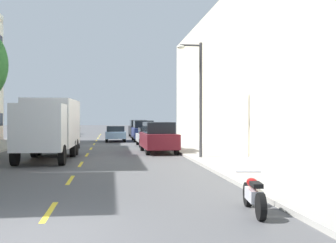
{
  "coord_description": "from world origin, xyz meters",
  "views": [
    {
      "loc": [
        1.46,
        -8.06,
        2.23
      ],
      "look_at": [
        5.55,
        22.08,
        1.92
      ],
      "focal_mm": 44.4,
      "sensor_mm": 36.0,
      "label": 1
    }
  ],
  "objects_px": {
    "parked_wagon_champagne": "(61,130)",
    "parked_motorcycle": "(254,195)",
    "moving_sky_sedan": "(115,133)",
    "parked_sedan_silver": "(149,136)",
    "parked_suv_black": "(138,128)",
    "parked_pickup_red": "(50,132)",
    "parked_suv_burgundy": "(158,137)",
    "street_lamp": "(198,90)",
    "delivery_box_truck": "(50,125)",
    "parked_hatchback_teal": "(67,129)",
    "parked_suv_navy": "(143,131)"
  },
  "relations": [
    {
      "from": "parked_hatchback_teal",
      "to": "parked_suv_black",
      "type": "height_order",
      "value": "parked_suv_black"
    },
    {
      "from": "street_lamp",
      "to": "delivery_box_truck",
      "type": "xyz_separation_m",
      "value": [
        -7.73,
        1.3,
        -1.83
      ]
    },
    {
      "from": "delivery_box_truck",
      "to": "parked_sedan_silver",
      "type": "relative_size",
      "value": 1.63
    },
    {
      "from": "parked_hatchback_teal",
      "to": "parked_suv_burgundy",
      "type": "height_order",
      "value": "parked_suv_burgundy"
    },
    {
      "from": "street_lamp",
      "to": "parked_hatchback_teal",
      "type": "bearing_deg",
      "value": 106.59
    },
    {
      "from": "parked_sedan_silver",
      "to": "parked_pickup_red",
      "type": "distance_m",
      "value": 12.48
    },
    {
      "from": "street_lamp",
      "to": "moving_sky_sedan",
      "type": "bearing_deg",
      "value": 103.44
    },
    {
      "from": "parked_wagon_champagne",
      "to": "parked_motorcycle",
      "type": "relative_size",
      "value": 2.32
    },
    {
      "from": "parked_sedan_silver",
      "to": "parked_pickup_red",
      "type": "relative_size",
      "value": 0.85
    },
    {
      "from": "parked_hatchback_teal",
      "to": "parked_wagon_champagne",
      "type": "height_order",
      "value": "same"
    },
    {
      "from": "delivery_box_truck",
      "to": "parked_sedan_silver",
      "type": "distance_m",
      "value": 11.25
    },
    {
      "from": "delivery_box_truck",
      "to": "parked_suv_burgundy",
      "type": "height_order",
      "value": "delivery_box_truck"
    },
    {
      "from": "moving_sky_sedan",
      "to": "parked_sedan_silver",
      "type": "bearing_deg",
      "value": -68.99
    },
    {
      "from": "street_lamp",
      "to": "delivery_box_truck",
      "type": "distance_m",
      "value": 8.05
    },
    {
      "from": "parked_pickup_red",
      "to": "parked_suv_burgundy",
      "type": "bearing_deg",
      "value": -59.46
    },
    {
      "from": "parked_sedan_silver",
      "to": "parked_wagon_champagne",
      "type": "relative_size",
      "value": 0.95
    },
    {
      "from": "delivery_box_truck",
      "to": "parked_hatchback_teal",
      "type": "height_order",
      "value": "delivery_box_truck"
    },
    {
      "from": "street_lamp",
      "to": "parked_sedan_silver",
      "type": "bearing_deg",
      "value": 98.47
    },
    {
      "from": "parked_suv_navy",
      "to": "parked_sedan_silver",
      "type": "relative_size",
      "value": 1.06
    },
    {
      "from": "parked_suv_burgundy",
      "to": "street_lamp",
      "type": "bearing_deg",
      "value": -71.32
    },
    {
      "from": "parked_suv_navy",
      "to": "parked_suv_burgundy",
      "type": "xyz_separation_m",
      "value": [
        -0.01,
        -12.98,
        0.0
      ]
    },
    {
      "from": "parked_suv_black",
      "to": "moving_sky_sedan",
      "type": "relative_size",
      "value": 1.07
    },
    {
      "from": "parked_suv_navy",
      "to": "parked_suv_black",
      "type": "distance_m",
      "value": 7.91
    },
    {
      "from": "parked_suv_navy",
      "to": "parked_hatchback_teal",
      "type": "distance_m",
      "value": 19.02
    },
    {
      "from": "parked_suv_black",
      "to": "parked_motorcycle",
      "type": "distance_m",
      "value": 37.55
    },
    {
      "from": "parked_suv_burgundy",
      "to": "moving_sky_sedan",
      "type": "distance_m",
      "value": 12.95
    },
    {
      "from": "parked_wagon_champagne",
      "to": "parked_pickup_red",
      "type": "bearing_deg",
      "value": -90.96
    },
    {
      "from": "street_lamp",
      "to": "parked_sedan_silver",
      "type": "relative_size",
      "value": 1.33
    },
    {
      "from": "street_lamp",
      "to": "parked_motorcycle",
      "type": "bearing_deg",
      "value": -95.59
    },
    {
      "from": "parked_wagon_champagne",
      "to": "moving_sky_sedan",
      "type": "bearing_deg",
      "value": -59.47
    },
    {
      "from": "moving_sky_sedan",
      "to": "street_lamp",
      "type": "bearing_deg",
      "value": -76.56
    },
    {
      "from": "parked_suv_black",
      "to": "parked_wagon_champagne",
      "type": "height_order",
      "value": "parked_suv_black"
    },
    {
      "from": "street_lamp",
      "to": "parked_sedan_silver",
      "type": "height_order",
      "value": "street_lamp"
    },
    {
      "from": "street_lamp",
      "to": "parked_suv_navy",
      "type": "height_order",
      "value": "street_lamp"
    },
    {
      "from": "parked_hatchback_teal",
      "to": "parked_wagon_champagne",
      "type": "xyz_separation_m",
      "value": [
        0.04,
        -6.85,
        0.05
      ]
    },
    {
      "from": "street_lamp",
      "to": "parked_pickup_red",
      "type": "relative_size",
      "value": 1.13
    },
    {
      "from": "parked_sedan_silver",
      "to": "parked_suv_black",
      "type": "bearing_deg",
      "value": 89.69
    },
    {
      "from": "parked_motorcycle",
      "to": "parked_hatchback_teal",
      "type": "bearing_deg",
      "value": 101.06
    },
    {
      "from": "parked_pickup_red",
      "to": "moving_sky_sedan",
      "type": "xyz_separation_m",
      "value": [
        6.24,
        -2.25,
        -0.08
      ]
    },
    {
      "from": "parked_suv_burgundy",
      "to": "parked_pickup_red",
      "type": "height_order",
      "value": "parked_suv_burgundy"
    },
    {
      "from": "delivery_box_truck",
      "to": "moving_sky_sedan",
      "type": "height_order",
      "value": "delivery_box_truck"
    },
    {
      "from": "parked_sedan_silver",
      "to": "parked_suv_navy",
      "type": "bearing_deg",
      "value": 89.63
    },
    {
      "from": "parked_wagon_champagne",
      "to": "parked_pickup_red",
      "type": "xyz_separation_m",
      "value": [
        -0.14,
        -8.1,
        0.02
      ]
    },
    {
      "from": "parked_hatchback_teal",
      "to": "parked_suv_navy",
      "type": "bearing_deg",
      "value": -62.67
    },
    {
      "from": "parked_pickup_red",
      "to": "parked_suv_black",
      "type": "bearing_deg",
      "value": 33.92
    },
    {
      "from": "parked_suv_burgundy",
      "to": "parked_wagon_champagne",
      "type": "relative_size",
      "value": 1.02
    },
    {
      "from": "parked_sedan_silver",
      "to": "parked_motorcycle",
      "type": "distance_m",
      "value": 22.73
    },
    {
      "from": "parked_suv_navy",
      "to": "parked_pickup_red",
      "type": "relative_size",
      "value": 0.91
    },
    {
      "from": "delivery_box_truck",
      "to": "parked_wagon_champagne",
      "type": "height_order",
      "value": "delivery_box_truck"
    },
    {
      "from": "parked_suv_navy",
      "to": "parked_motorcycle",
      "type": "height_order",
      "value": "parked_suv_navy"
    }
  ]
}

